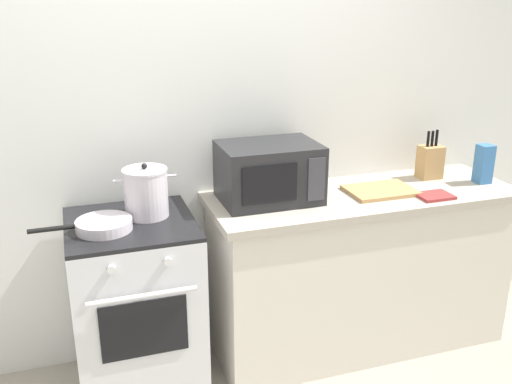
% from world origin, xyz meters
% --- Properties ---
extents(back_wall, '(4.40, 0.10, 2.50)m').
position_xyz_m(back_wall, '(0.30, 0.97, 1.25)').
color(back_wall, silver).
rests_on(back_wall, ground_plane).
extents(lower_cabinet_right, '(1.64, 0.56, 0.88)m').
position_xyz_m(lower_cabinet_right, '(0.90, 0.62, 0.44)').
color(lower_cabinet_right, beige).
rests_on(lower_cabinet_right, ground_plane).
extents(countertop_right, '(1.70, 0.60, 0.04)m').
position_xyz_m(countertop_right, '(0.90, 0.62, 0.90)').
color(countertop_right, '#ADA393').
rests_on(countertop_right, lower_cabinet_right).
extents(stove, '(0.60, 0.64, 0.92)m').
position_xyz_m(stove, '(-0.35, 0.60, 0.46)').
color(stove, silver).
rests_on(stove, ground_plane).
extents(stock_pot, '(0.30, 0.21, 0.27)m').
position_xyz_m(stock_pot, '(-0.26, 0.65, 1.04)').
color(stock_pot, silver).
rests_on(stock_pot, stove).
extents(frying_pan, '(0.46, 0.26, 0.05)m').
position_xyz_m(frying_pan, '(-0.48, 0.54, 0.95)').
color(frying_pan, silver).
rests_on(frying_pan, stove).
extents(microwave, '(0.50, 0.37, 0.30)m').
position_xyz_m(microwave, '(0.37, 0.68, 1.07)').
color(microwave, '#232326').
rests_on(microwave, countertop_right).
extents(cutting_board, '(0.36, 0.26, 0.02)m').
position_xyz_m(cutting_board, '(0.99, 0.60, 0.93)').
color(cutting_board, tan).
rests_on(cutting_board, countertop_right).
extents(knife_block, '(0.13, 0.10, 0.28)m').
position_xyz_m(knife_block, '(1.38, 0.74, 1.02)').
color(knife_block, tan).
rests_on(knife_block, countertop_right).
extents(pasta_box, '(0.08, 0.08, 0.22)m').
position_xyz_m(pasta_box, '(1.62, 0.57, 1.03)').
color(pasta_box, teal).
rests_on(pasta_box, countertop_right).
extents(oven_mitt, '(0.18, 0.14, 0.02)m').
position_xyz_m(oven_mitt, '(1.22, 0.44, 0.93)').
color(oven_mitt, '#993333').
rests_on(oven_mitt, countertop_right).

